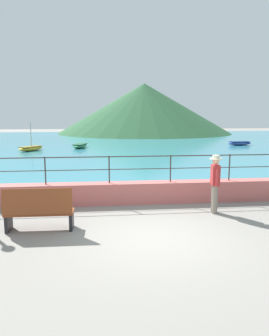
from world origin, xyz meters
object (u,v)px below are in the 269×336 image
Objects in this scene: boat_2 at (239,143)px; boat_1 at (80,146)px; boat_0 at (31,148)px; person_walking at (215,181)px; bench_main at (39,210)px.

boat_1 is at bearing -176.52° from boat_2.
boat_0 is 4.22m from boat_1.
boat_1 is at bearing 25.56° from boat_0.
person_walking is at bearing -116.05° from boat_2.
boat_0 reaches higher than bench_main.
person_walking reaches higher than boat_2.
person_walking is 22.33m from boat_2.
person_walking is at bearing -75.10° from boat_1.
bench_main is at bearing -77.83° from boat_0.
boat_2 is at bearing 8.29° from boat_0.
bench_main is 0.72× the size of boat_2.
boat_1 is (3.80, 1.82, -0.01)m from boat_0.
boat_1 is at bearing 104.90° from person_walking.
boat_0 reaches higher than person_walking.
boat_2 is (14.90, 0.91, 0.00)m from boat_1.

